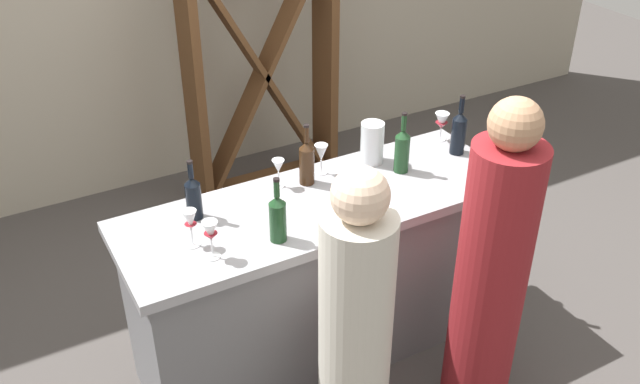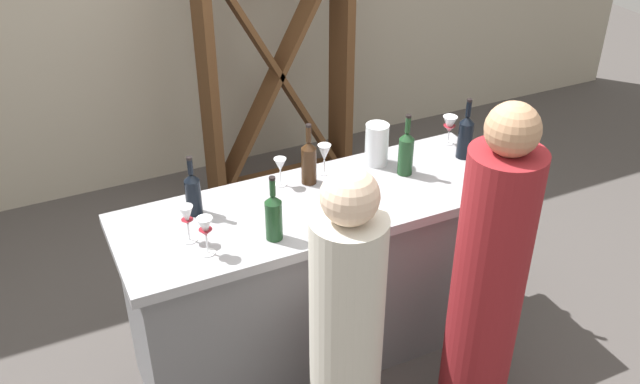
% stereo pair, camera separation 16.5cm
% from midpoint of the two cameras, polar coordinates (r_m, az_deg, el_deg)
% --- Properties ---
extents(ground_plane, '(12.00, 12.00, 0.00)m').
position_cam_midpoint_polar(ground_plane, '(3.88, -1.25, -12.46)').
color(ground_plane, '#4C4744').
extents(bar_counter, '(1.91, 0.65, 0.93)m').
position_cam_midpoint_polar(bar_counter, '(3.57, -1.34, -7.03)').
color(bar_counter, slate).
rests_on(bar_counter, ground).
extents(wine_rack, '(1.03, 0.28, 1.76)m').
position_cam_midpoint_polar(wine_rack, '(4.83, -5.68, 9.46)').
color(wine_rack, brown).
rests_on(wine_rack, ground).
extents(wine_bottle_leftmost_near_black, '(0.07, 0.07, 0.29)m').
position_cam_midpoint_polar(wine_bottle_leftmost_near_black, '(3.19, -11.64, -0.38)').
color(wine_bottle_leftmost_near_black, black).
rests_on(wine_bottle_leftmost_near_black, bar_counter).
extents(wine_bottle_second_left_olive_green, '(0.07, 0.07, 0.30)m').
position_cam_midpoint_polar(wine_bottle_second_left_olive_green, '(2.99, -5.02, -2.05)').
color(wine_bottle_second_left_olive_green, '#193D1E').
rests_on(wine_bottle_second_left_olive_green, bar_counter).
extents(wine_bottle_center_amber_brown, '(0.07, 0.07, 0.31)m').
position_cam_midpoint_polar(wine_bottle_center_amber_brown, '(3.38, -2.48, 2.47)').
color(wine_bottle_center_amber_brown, '#331E0F').
rests_on(wine_bottle_center_amber_brown, bar_counter).
extents(wine_bottle_second_right_olive_green, '(0.08, 0.08, 0.32)m').
position_cam_midpoint_polar(wine_bottle_second_right_olive_green, '(3.49, 5.30, 3.43)').
color(wine_bottle_second_right_olive_green, '#193D1E').
rests_on(wine_bottle_second_right_olive_green, bar_counter).
extents(wine_bottle_rightmost_near_black, '(0.08, 0.08, 0.32)m').
position_cam_midpoint_polar(wine_bottle_rightmost_near_black, '(3.70, 9.87, 4.81)').
color(wine_bottle_rightmost_near_black, black).
rests_on(wine_bottle_rightmost_near_black, bar_counter).
extents(wine_glass_near_left, '(0.08, 0.08, 0.16)m').
position_cam_midpoint_polar(wine_glass_near_left, '(3.14, 1.70, -0.03)').
color(wine_glass_near_left, white).
rests_on(wine_glass_near_left, bar_counter).
extents(wine_glass_near_center, '(0.07, 0.07, 0.18)m').
position_cam_midpoint_polar(wine_glass_near_center, '(2.92, -10.42, -3.29)').
color(wine_glass_near_center, white).
rests_on(wine_glass_near_center, bar_counter).
extents(wine_glass_near_right, '(0.07, 0.07, 0.17)m').
position_cam_midpoint_polar(wine_glass_near_right, '(3.01, -11.97, -2.39)').
color(wine_glass_near_right, white).
rests_on(wine_glass_near_right, bar_counter).
extents(wine_glass_far_left, '(0.06, 0.06, 0.14)m').
position_cam_midpoint_polar(wine_glass_far_left, '(3.37, -4.79, 1.98)').
color(wine_glass_far_left, white).
rests_on(wine_glass_far_left, bar_counter).
extents(wine_glass_far_center, '(0.07, 0.07, 0.16)m').
position_cam_midpoint_polar(wine_glass_far_center, '(3.46, -1.27, 3.09)').
color(wine_glass_far_center, white).
rests_on(wine_glass_far_center, bar_counter).
extents(wine_glass_far_right, '(0.08, 0.08, 0.16)m').
position_cam_midpoint_polar(wine_glass_far_right, '(3.83, 8.56, 5.57)').
color(wine_glass_far_right, white).
rests_on(wine_glass_far_right, bar_counter).
extents(water_pitcher, '(0.12, 0.12, 0.22)m').
position_cam_midpoint_polar(water_pitcher, '(3.57, 2.90, 3.98)').
color(water_pitcher, silver).
rests_on(water_pitcher, bar_counter).
extents(person_left_guest, '(0.38, 0.38, 1.47)m').
position_cam_midpoint_polar(person_left_guest, '(2.95, 1.24, -11.33)').
color(person_left_guest, beige).
rests_on(person_left_guest, ground).
extents(person_center_guest, '(0.35, 0.35, 1.61)m').
position_cam_midpoint_polar(person_center_guest, '(3.20, 12.18, -6.68)').
color(person_center_guest, maroon).
rests_on(person_center_guest, ground).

